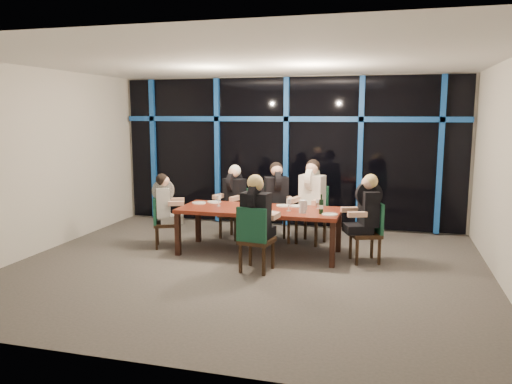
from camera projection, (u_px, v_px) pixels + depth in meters
room at (245, 131)px, 7.10m from camera, size 7.04×7.00×3.02m
window_wall at (287, 150)px, 9.96m from camera, size 6.86×0.43×2.94m
dining_table at (259, 213)px, 8.07m from camera, size 2.60×1.00×0.75m
chair_far_left at (236, 210)px, 9.17m from camera, size 0.54×0.54×0.92m
chair_far_mid at (276, 211)px, 8.93m from camera, size 0.60×0.60×0.97m
chair_far_right at (313, 211)px, 8.81m from camera, size 0.58×0.58×1.01m
chair_end_left at (162, 219)px, 8.48m from camera, size 0.53×0.53×0.87m
chair_end_right at (371, 229)px, 7.65m from camera, size 0.56×0.56×0.93m
chair_near_mid at (255, 236)px, 7.12m from camera, size 0.50×0.50×0.97m
diner_far_left at (233, 191)px, 9.05m from camera, size 0.55×0.63×0.90m
diner_far_mid at (277, 190)px, 8.79m from camera, size 0.61×0.67×0.94m
diner_far_right at (311, 189)px, 8.68m from camera, size 0.58×0.68×0.98m
diner_end_left at (165, 199)px, 8.44m from camera, size 0.59×0.54×0.84m
diner_end_right at (366, 205)px, 7.58m from camera, size 0.64×0.57×0.91m
diner_near_mid at (257, 209)px, 7.13m from camera, size 0.51×0.63×0.94m
plate_far_left at (214, 202)px, 8.60m from camera, size 0.24×0.24×0.01m
plate_far_mid at (283, 206)px, 8.27m from camera, size 0.24×0.24×0.01m
plate_far_right at (297, 206)px, 8.23m from camera, size 0.24×0.24×0.01m
plate_end_left at (199, 203)px, 8.53m from camera, size 0.24×0.24×0.01m
plate_end_right at (330, 214)px, 7.55m from camera, size 0.24×0.24×0.01m
plate_near_mid at (271, 213)px, 7.67m from camera, size 0.24×0.24×0.01m
wine_bottle at (321, 206)px, 7.61m from camera, size 0.07×0.07×0.30m
water_pitcher at (303, 206)px, 7.69m from camera, size 0.12×0.11×0.20m
tea_light at (246, 209)px, 7.92m from camera, size 0.06×0.06×0.03m
wine_glass_a at (242, 200)px, 8.07m from camera, size 0.07×0.07×0.18m
wine_glass_b at (269, 200)px, 8.18m from camera, size 0.06×0.06×0.16m
wine_glass_c at (289, 202)px, 7.83m from camera, size 0.08×0.08×0.19m
wine_glass_d at (219, 198)px, 8.25m from camera, size 0.07×0.07×0.18m
wine_glass_e at (318, 202)px, 8.03m from camera, size 0.06×0.06×0.16m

